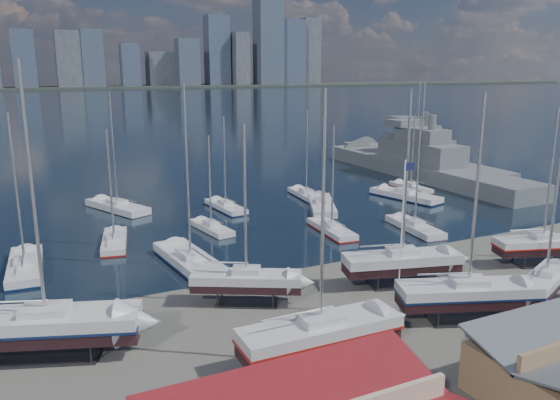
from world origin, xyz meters
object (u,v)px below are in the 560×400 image
car_a (405,383)px  naval_ship_west (415,159)px  flagpole (403,217)px  naval_ship_east (420,167)px  sailboat_cradle_0 (47,325)px

car_a → naval_ship_west: bearing=40.6°
car_a → flagpole: flagpole is taller
naval_ship_east → naval_ship_west: bearing=-34.4°
sailboat_cradle_0 → naval_ship_west: size_ratio=0.42×
sailboat_cradle_0 → naval_ship_east: (64.07, 39.43, -0.58)m
naval_ship_west → flagpole: 63.46m
sailboat_cradle_0 → naval_ship_east: size_ratio=0.39×
naval_ship_west → car_a: size_ratio=11.99×
naval_ship_east → flagpole: (-35.87, -40.50, 4.90)m
naval_ship_east → flagpole: bearing=138.8°
naval_ship_east → car_a: bearing=139.9°
sailboat_cradle_0 → naval_ship_east: sailboat_cradle_0 is taller
flagpole → car_a: bearing=-126.7°
naval_ship_east → car_a: size_ratio=12.91×
naval_ship_east → naval_ship_west: 9.22m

